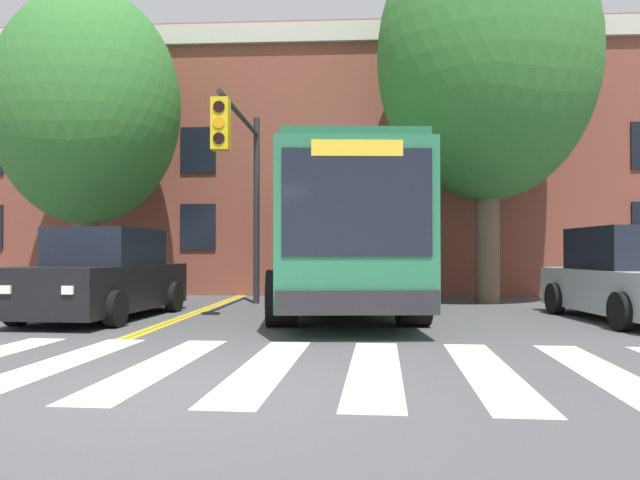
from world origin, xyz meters
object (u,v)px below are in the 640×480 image
car_black_near_lane (105,277)px  street_tree_curbside_small (87,108)px  traffic_light_overhead (243,166)px  city_bus (338,234)px  street_tree_curbside_large (486,57)px  car_silver_far_lane (630,279)px

car_black_near_lane → street_tree_curbside_small: street_tree_curbside_small is taller
car_black_near_lane → traffic_light_overhead: size_ratio=0.99×
city_bus → car_black_near_lane: 5.22m
city_bus → street_tree_curbside_large: size_ratio=1.07×
car_black_near_lane → street_tree_curbside_large: street_tree_curbside_large is taller
street_tree_curbside_large → street_tree_curbside_small: (-10.55, -0.52, -1.32)m
car_black_near_lane → car_silver_far_lane: size_ratio=1.00×
car_black_near_lane → traffic_light_overhead: 3.91m
city_bus → street_tree_curbside_large: 6.41m
traffic_light_overhead → car_black_near_lane: bearing=-143.9°
traffic_light_overhead → street_tree_curbside_large: 7.24m
city_bus → car_black_near_lane: city_bus is taller
car_silver_far_lane → street_tree_curbside_small: bearing=163.2°
city_bus → traffic_light_overhead: traffic_light_overhead is taller
street_tree_curbside_small → street_tree_curbside_large: bearing=2.8°
city_bus → car_silver_far_lane: (5.67, -2.21, -0.94)m
city_bus → street_tree_curbside_large: bearing=28.0°
city_bus → traffic_light_overhead: bearing=-167.8°
street_tree_curbside_large → street_tree_curbside_small: 10.65m
car_black_near_lane → street_tree_curbside_large: (8.47, 4.30, 5.64)m
traffic_light_overhead → street_tree_curbside_small: 5.30m
car_black_near_lane → traffic_light_overhead: (2.46, 1.79, 2.46)m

